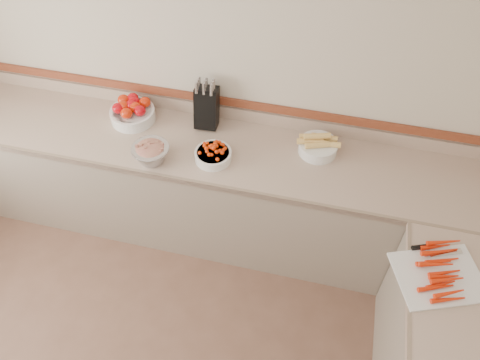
% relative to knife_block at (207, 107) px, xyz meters
% --- Properties ---
extents(back_wall, '(4.00, 0.00, 4.00)m').
position_rel_knife_block_xyz_m(back_wall, '(0.02, 0.10, 0.25)').
color(back_wall, beige).
rests_on(back_wall, ground_plane).
extents(counter_back, '(4.00, 0.65, 1.08)m').
position_rel_knife_block_xyz_m(counter_back, '(0.02, -0.22, -0.60)').
color(counter_back, tan).
rests_on(counter_back, ground_plane).
extents(knife_block, '(0.16, 0.19, 0.37)m').
position_rel_knife_block_xyz_m(knife_block, '(0.00, 0.00, 0.00)').
color(knife_block, black).
rests_on(knife_block, counter_back).
extents(tomato_bowl, '(0.31, 0.31, 0.15)m').
position_rel_knife_block_xyz_m(tomato_bowl, '(-0.52, -0.08, -0.08)').
color(tomato_bowl, white).
rests_on(tomato_bowl, counter_back).
extents(cherry_tomato_bowl, '(0.24, 0.24, 0.13)m').
position_rel_knife_block_xyz_m(cherry_tomato_bowl, '(0.13, -0.32, -0.11)').
color(cherry_tomato_bowl, white).
rests_on(cherry_tomato_bowl, counter_back).
extents(corn_bowl, '(0.28, 0.26, 0.15)m').
position_rel_knife_block_xyz_m(corn_bowl, '(0.78, -0.09, -0.10)').
color(corn_bowl, white).
rests_on(corn_bowl, counter_back).
extents(rhubarb_bowl, '(0.25, 0.25, 0.14)m').
position_rel_knife_block_xyz_m(rhubarb_bowl, '(-0.25, -0.43, -0.08)').
color(rhubarb_bowl, '#B2B2BA').
rests_on(rhubarb_bowl, counter_back).
extents(cutting_board, '(0.54, 0.48, 0.06)m').
position_rel_knife_block_xyz_m(cutting_board, '(1.52, -0.87, -0.13)').
color(cutting_board, white).
rests_on(cutting_board, counter_right).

